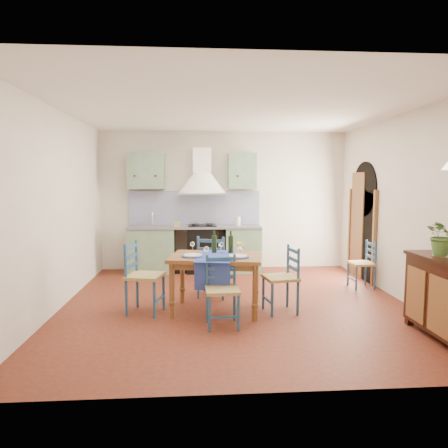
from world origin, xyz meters
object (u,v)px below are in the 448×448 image
(dining_table, at_px, (216,262))
(potted_plant, at_px, (445,235))
(sideboard, at_px, (446,294))
(chair_near, at_px, (222,290))

(dining_table, xyz_separation_m, potted_plant, (2.58, -1.01, 0.49))
(dining_table, distance_m, potted_plant, 2.81)
(sideboard, bearing_deg, dining_table, 156.37)
(chair_near, relative_size, potted_plant, 1.78)
(dining_table, bearing_deg, potted_plant, -21.31)
(chair_near, bearing_deg, sideboard, -12.79)
(dining_table, height_order, potted_plant, potted_plant)
(chair_near, height_order, potted_plant, potted_plant)
(chair_near, xyz_separation_m, potted_plant, (2.54, -0.46, 0.73))
(dining_table, bearing_deg, sideboard, -23.63)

